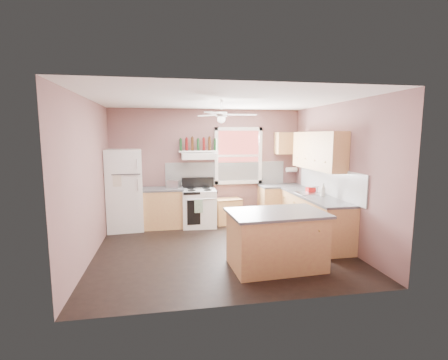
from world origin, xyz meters
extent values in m
plane|color=black|center=(0.00, 0.00, 0.00)|extent=(4.50, 4.50, 0.00)
plane|color=white|center=(0.00, 0.00, 2.70)|extent=(4.50, 4.50, 0.00)
cube|color=brown|center=(0.00, 2.02, 1.35)|extent=(4.50, 0.05, 2.70)
cube|color=brown|center=(2.27, 0.00, 1.35)|extent=(0.05, 4.00, 2.70)
cube|color=brown|center=(-2.27, 0.00, 1.35)|extent=(0.05, 4.00, 2.70)
cube|color=white|center=(0.45, 1.99, 1.18)|extent=(2.90, 0.03, 0.55)
cube|color=white|center=(2.23, 0.30, 1.18)|extent=(0.03, 2.60, 0.55)
cube|color=maroon|center=(0.75, 1.98, 1.60)|extent=(1.00, 0.02, 1.20)
cube|color=white|center=(0.75, 1.96, 1.60)|extent=(1.16, 0.07, 1.36)
cube|color=white|center=(-1.89, 1.66, 0.89)|extent=(0.82, 0.80, 1.79)
cube|color=#BE7E4F|center=(-1.06, 1.70, 0.43)|extent=(0.90, 0.60, 0.86)
cube|color=#4A4A4D|center=(-1.06, 1.70, 0.88)|extent=(0.92, 0.62, 0.04)
cube|color=silver|center=(-0.82, 1.70, 0.99)|extent=(0.32, 0.26, 0.18)
cube|color=white|center=(-0.24, 1.62, 0.43)|extent=(0.78, 0.68, 0.86)
cube|color=white|center=(-0.23, 1.75, 1.62)|extent=(0.78, 0.50, 0.14)
cube|color=white|center=(-0.23, 1.87, 1.72)|extent=(0.90, 0.26, 0.03)
cube|color=#BE7E4F|center=(0.45, 1.73, 0.30)|extent=(0.66, 0.49, 0.60)
cube|color=#BE7E4F|center=(1.75, 1.70, 0.43)|extent=(1.00, 0.60, 0.86)
cube|color=#BE7E4F|center=(1.95, 0.30, 0.43)|extent=(0.60, 2.20, 0.86)
cube|color=#4A4A4D|center=(1.75, 1.70, 0.88)|extent=(1.02, 0.62, 0.04)
cube|color=#4A4A4D|center=(1.94, 0.30, 0.88)|extent=(0.62, 2.22, 0.04)
cube|color=silver|center=(1.94, 0.50, 0.90)|extent=(0.55, 0.45, 0.03)
cylinder|color=silver|center=(2.10, 0.50, 0.97)|extent=(0.03, 0.03, 0.14)
cube|color=#BE7E4F|center=(2.08, 0.50, 1.78)|extent=(0.33, 1.80, 0.76)
cube|color=#BE7E4F|center=(1.95, 1.83, 1.90)|extent=(0.60, 0.33, 0.52)
cylinder|color=white|center=(2.07, 1.86, 1.25)|extent=(0.26, 0.12, 0.12)
cube|color=#BE7E4F|center=(0.72, -0.94, 0.43)|extent=(1.46, 0.97, 0.86)
cube|color=#4A4A4D|center=(0.72, -0.94, 0.88)|extent=(1.54, 1.06, 0.04)
cylinder|color=white|center=(0.00, 0.00, 2.45)|extent=(0.20, 0.20, 0.08)
imported|color=silver|center=(2.03, 0.11, 1.03)|extent=(0.10, 0.10, 0.26)
cube|color=#B3110F|center=(2.03, 0.65, 0.95)|extent=(0.19, 0.14, 0.10)
cylinder|color=#143819|center=(-0.63, 1.87, 1.87)|extent=(0.06, 0.06, 0.27)
cylinder|color=#590F0F|center=(-0.50, 1.87, 1.88)|extent=(0.06, 0.06, 0.29)
cylinder|color=#3F230F|center=(-0.36, 1.87, 1.89)|extent=(0.06, 0.06, 0.31)
cylinder|color=#143819|center=(-0.23, 1.87, 1.87)|extent=(0.06, 0.06, 0.27)
cylinder|color=#590F0F|center=(-0.10, 1.87, 1.88)|extent=(0.06, 0.06, 0.29)
cylinder|color=#3F230F|center=(0.04, 1.87, 1.89)|extent=(0.06, 0.06, 0.31)
cylinder|color=#143819|center=(0.17, 1.87, 1.87)|extent=(0.06, 0.06, 0.27)
camera|label=1|loc=(-0.96, -5.68, 2.08)|focal=26.00mm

